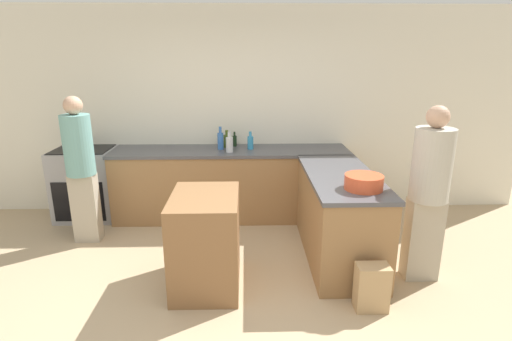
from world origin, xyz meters
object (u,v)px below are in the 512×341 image
mixing_bowl (364,182)px  person_by_range (81,165)px  range_oven (86,184)px  water_bottle_blue (220,140)px  olive_oil_bottle (227,141)px  vinegar_bottle_clear (229,144)px  paper_bag (372,287)px  wine_bottle_dark (235,141)px  island_table (206,241)px  dish_soap_bottle (250,142)px  person_at_peninsula (429,189)px

mixing_bowl → person_by_range: person_by_range is taller
range_oven → person_by_range: bearing=-70.1°
water_bottle_blue → olive_oil_bottle: (0.08, 0.10, -0.03)m
vinegar_bottle_clear → paper_bag: 2.44m
person_by_range → paper_bag: size_ratio=4.07×
person_by_range → paper_bag: bearing=-25.7°
olive_oil_bottle → wine_bottle_dark: olive_oil_bottle is taller
range_oven → wine_bottle_dark: 2.02m
vinegar_bottle_clear → paper_bag: (1.26, -1.93, -0.81)m
range_oven → olive_oil_bottle: size_ratio=4.07×
range_oven → island_table: size_ratio=1.05×
paper_bag → range_oven: bearing=146.4°
mixing_bowl → water_bottle_blue: 2.12m
paper_bag → wine_bottle_dark: bearing=118.0°
dish_soap_bottle → paper_bag: size_ratio=0.56×
dish_soap_bottle → person_at_peninsula: size_ratio=0.14×
range_oven → wine_bottle_dark: wine_bottle_dark is taller
mixing_bowl → dish_soap_bottle: dish_soap_bottle is taller
vinegar_bottle_clear → person_at_peninsula: bearing=-37.3°
mixing_bowl → person_at_peninsula: bearing=2.2°
mixing_bowl → water_bottle_blue: bearing=130.7°
vinegar_bottle_clear → person_by_range: person_by_range is taller
olive_oil_bottle → paper_bag: (1.30, -2.18, -0.80)m
island_table → person_at_peninsula: bearing=2.0°
range_oven → person_by_range: (0.25, -0.70, 0.45)m
dish_soap_bottle → olive_oil_bottle: same height
olive_oil_bottle → paper_bag: olive_oil_bottle is taller
olive_oil_bottle → person_at_peninsula: (1.92, -1.68, -0.11)m
range_oven → dish_soap_bottle: dish_soap_bottle is taller
olive_oil_bottle → mixing_bowl: bearing=-52.6°
olive_oil_bottle → wine_bottle_dark: (0.10, 0.07, -0.01)m
vinegar_bottle_clear → olive_oil_bottle: bearing=99.7°
person_at_peninsula → paper_bag: person_at_peninsula is taller
vinegar_bottle_clear → olive_oil_bottle: size_ratio=1.12×
person_at_peninsula → paper_bag: (-0.62, -0.50, -0.70)m
paper_bag → olive_oil_bottle: bearing=120.7°
water_bottle_blue → person_by_range: person_by_range is taller
range_oven → vinegar_bottle_clear: vinegar_bottle_clear is taller
water_bottle_blue → olive_oil_bottle: water_bottle_blue is taller
mixing_bowl → olive_oil_bottle: (-1.31, 1.71, 0.02)m
island_table → wine_bottle_dark: bearing=83.0°
range_oven → person_by_range: size_ratio=0.56×
olive_oil_bottle → paper_bag: 2.66m
island_table → paper_bag: 1.51m
mixing_bowl → water_bottle_blue: size_ratio=1.18×
water_bottle_blue → vinegar_bottle_clear: bearing=-51.7°
island_table → dish_soap_bottle: bearing=75.3°
vinegar_bottle_clear → person_at_peninsula: person_at_peninsula is taller
vinegar_bottle_clear → person_at_peninsula: 2.37m
island_table → wine_bottle_dark: (0.23, 1.83, 0.55)m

